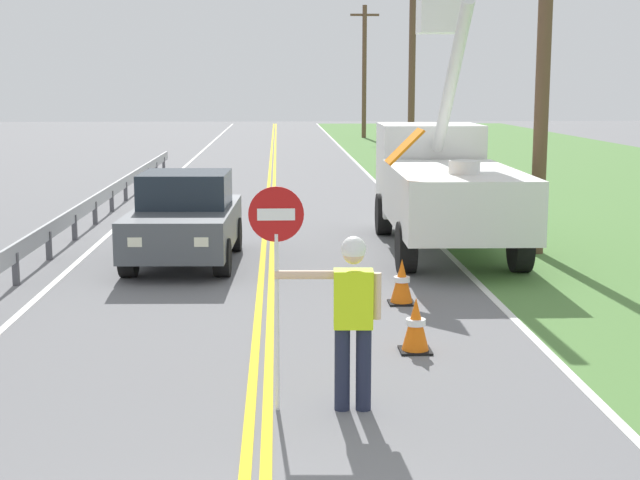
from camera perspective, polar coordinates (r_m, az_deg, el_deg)
name	(u,v)px	position (r m, az deg, el deg)	size (l,w,h in m)	color
centerline_yellow_left	(267,208)	(25.20, -3.30, 1.96)	(0.11, 110.00, 0.01)	yellow
centerline_yellow_right	(273,208)	(25.19, -2.89, 1.96)	(0.11, 110.00, 0.01)	yellow
edge_line_right	(402,208)	(25.42, 5.06, 2.00)	(0.12, 110.00, 0.01)	silver
edge_line_left	(137,209)	(25.48, -11.22, 1.88)	(0.12, 110.00, 0.01)	silver
flagger_worker	(352,312)	(9.46, 2.00, -4.44)	(1.09, 0.26, 1.83)	#1E2338
stop_sign_paddle	(276,248)	(9.33, -2.71, -0.48)	(0.56, 0.04, 2.33)	silver
utility_bucket_truck	(442,180)	(19.13, 7.54, 3.69)	(2.78, 6.85, 5.18)	white
oncoming_sedan_nearest	(185,219)	(17.59, -8.33, 1.29)	(2.03, 4.16, 1.70)	#4C5156
utility_pole_near	(544,51)	(18.73, 13.63, 11.27)	(1.80, 0.28, 7.59)	brown
utility_pole_mid	(412,65)	(38.85, 5.69, 10.67)	(1.80, 0.28, 7.87)	brown
utility_pole_far	(364,69)	(59.00, 2.75, 10.48)	(1.80, 0.28, 8.20)	brown
traffic_cone_lead	(416,326)	(11.74, 5.91, -5.28)	(0.40, 0.40, 0.70)	orange
traffic_cone_mid	(402,282)	(14.25, 5.06, -2.62)	(0.40, 0.40, 0.70)	orange
guardrail_left_shoulder	(85,209)	(21.79, -14.30, 1.85)	(0.10, 32.00, 0.71)	#9EA0A3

